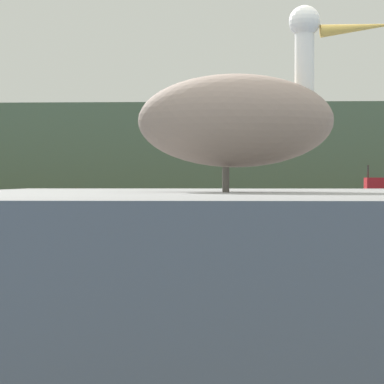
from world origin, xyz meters
name	(u,v)px	position (x,y,z in m)	size (l,w,h in m)	color
ground_plane	(239,367)	(0.00, 0.00, 0.00)	(260.00, 260.00, 0.00)	navy
hillside_backdrop	(218,149)	(0.00, 68.11, 4.12)	(140.00, 13.38, 8.25)	#6B7A51
pier_dock	(235,279)	(-0.02, 0.03, 0.41)	(2.76, 2.90, 0.81)	gray
pelican	(238,118)	(0.00, 0.03, 1.16)	(1.23, 0.48, 0.87)	gray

